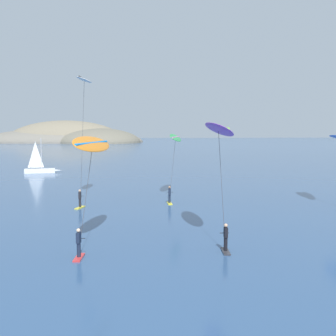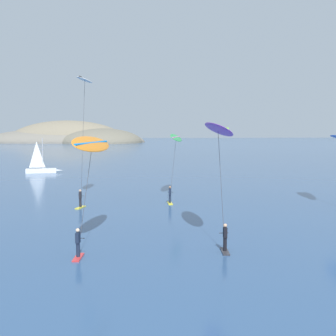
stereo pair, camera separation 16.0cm
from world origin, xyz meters
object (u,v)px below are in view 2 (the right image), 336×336
kitesurfer_white (84,92)px  kitesurfer_orange (91,150)px  kitesurfer_purple (218,136)px  sailboat_near (43,169)px  kitesurfer_green (176,142)px

kitesurfer_white → kitesurfer_orange: 16.10m
kitesurfer_white → kitesurfer_purple: bearing=-56.6°
kitesurfer_orange → kitesurfer_purple: bearing=1.5°
kitesurfer_orange → kitesurfer_white: bearing=97.4°
kitesurfer_purple → kitesurfer_orange: bearing=-178.5°
sailboat_near → kitesurfer_white: 32.07m
sailboat_near → kitesurfer_orange: size_ratio=0.87×
kitesurfer_purple → kitesurfer_green: 18.32m
sailboat_near → kitesurfer_green: kitesurfer_green is taller
sailboat_near → kitesurfer_green: (19.12, -25.52, 5.20)m
kitesurfer_white → kitesurfer_orange: (1.97, -15.25, -4.78)m
kitesurfer_orange → kitesurfer_green: bearing=68.7°
kitesurfer_purple → kitesurfer_green: kitesurfer_purple is taller
sailboat_near → kitesurfer_purple: kitesurfer_purple is taller
kitesurfer_purple → kitesurfer_white: kitesurfer_white is taller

